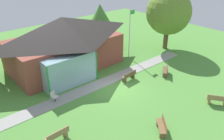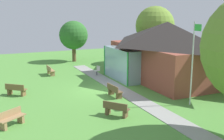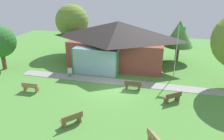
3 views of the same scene
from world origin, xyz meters
name	(u,v)px [view 2 (image 2 of 3)]	position (x,y,z in m)	size (l,w,h in m)	color
ground_plane	(102,91)	(0.00, 0.00, 0.00)	(44.00, 44.00, 0.00)	#54933D
pavilion	(165,50)	(-1.09, 6.24, 2.56)	(11.18, 7.57, 4.93)	brown
footpath	(118,88)	(0.00, 1.36, 0.01)	(19.66, 1.30, 0.03)	#999993
flagpole	(193,60)	(5.29, 3.84, 2.88)	(0.64, 0.08, 5.19)	silver
bench_rear_near_path	(114,91)	(1.73, 0.23, 0.40)	(1.53, 0.55, 0.84)	brown
bench_front_center	(16,90)	(-1.35, -5.92, 0.40)	(1.31, 1.42, 0.84)	brown
bench_mid_left	(50,71)	(-6.76, -2.35, 0.40)	(1.51, 0.49, 0.84)	#9E7A51
bench_mid_right	(116,109)	(5.08, -1.22, 0.40)	(1.45, 1.27, 0.84)	brown
bench_front_right	(11,119)	(4.11, -6.69, 0.40)	(1.22, 1.48, 0.84)	#9E7A51
patio_chair_west	(97,71)	(-4.88, 1.56, 0.42)	(0.56, 0.56, 0.86)	beige
tree_west_hedge	(74,35)	(-12.69, 1.73, 3.04)	(3.29, 3.29, 4.71)	brown
tree_behind_pavilion_left	(155,26)	(-7.97, 9.68, 4.18)	(4.30, 4.30, 6.35)	brown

